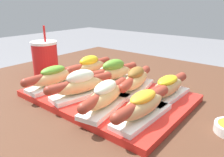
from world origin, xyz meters
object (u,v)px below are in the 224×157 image
Objects in this scene: hot_dog_4 at (89,67)px; hot_dog_5 at (112,72)px; hot_dog_1 at (81,85)px; hot_dog_3 at (143,106)px; serving_tray at (108,96)px; hot_dog_7 at (167,88)px; hot_dog_6 at (136,80)px; hot_dog_0 at (54,77)px; drink_cup at (45,58)px; hot_dog_2 at (106,96)px.

hot_dog_5 is (0.11, 0.00, 0.00)m from hot_dog_4.
hot_dog_3 is at bearing 0.00° from hot_dog_1.
hot_dog_4 is at bearing 127.01° from hot_dog_1.
hot_dog_7 is at bearing 25.21° from serving_tray.
hot_dog_7 is at bearing 34.83° from hot_dog_1.
hot_dog_5 is (-0.21, 0.15, 0.00)m from hot_dog_3.
hot_dog_7 is at bearing 1.99° from hot_dog_6.
hot_dog_0 is 1.13× the size of drink_cup.
hot_dog_5 is 0.10m from hot_dog_6.
hot_dog_2 is at bearing -7.33° from hot_dog_1.
hot_dog_2 is 0.19m from hot_dog_5.
hot_dog_1 is 0.10m from hot_dog_2.
hot_dog_0 is 0.26m from hot_dog_6.
serving_tray is at bearing -59.32° from hot_dog_5.
hot_dog_7 is (0.32, 0.14, -0.00)m from hot_dog_0.
hot_dog_0 is 1.01× the size of hot_dog_2.
hot_dog_3 is at bearing 7.57° from hot_dog_2.
drink_cup is at bearing 170.00° from hot_dog_3.
hot_dog_5 is at bearing 172.66° from hot_dog_6.
hot_dog_1 is at bearing -124.17° from serving_tray.
hot_dog_6 is (0.05, 0.07, 0.04)m from serving_tray.
serving_tray is at bearing 23.57° from hot_dog_0.
hot_dog_7 is 1.13× the size of drink_cup.
hot_dog_4 reaches higher than hot_dog_7.
hot_dog_5 is 1.11× the size of drink_cup.
hot_dog_1 is (0.12, 0.01, 0.00)m from hot_dog_0.
hot_dog_0 is 1.02× the size of hot_dog_6.
hot_dog_5 is (-0.11, 0.16, 0.00)m from hot_dog_2.
hot_dog_4 is (0.01, 0.15, 0.00)m from hot_dog_0.
drink_cup is at bearing -173.22° from hot_dog_6.
hot_dog_1 is 0.18m from hot_dog_4.
hot_dog_4 is 0.11m from hot_dog_5.
hot_dog_7 is at bearing 92.55° from hot_dog_3.
hot_dog_4 is 0.19m from drink_cup.
hot_dog_6 reaches higher than hot_dog_3.
hot_dog_3 is (0.20, 0.00, -0.00)m from hot_dog_1.
hot_dog_3 is 0.51m from drink_cup.
serving_tray is 0.11m from hot_dog_5.
hot_dog_2 is at bearing -36.65° from hot_dog_4.
serving_tray is 0.18m from hot_dog_4.
hot_dog_5 is at bearing 53.34° from hot_dog_0.
drink_cup is (-0.40, 0.10, 0.02)m from hot_dog_2.
hot_dog_6 is at bearing -7.34° from hot_dog_5.
hot_dog_5 is (-0.00, 0.15, 0.00)m from hot_dog_1.
drink_cup is (-0.29, 0.09, 0.01)m from hot_dog_1.
hot_dog_2 is at bearing -121.96° from hot_dog_7.
hot_dog_0 is 1.02× the size of hot_dog_1.
drink_cup is at bearing 176.22° from serving_tray.
hot_dog_1 is 0.15m from hot_dog_5.
hot_dog_1 is 0.31m from drink_cup.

